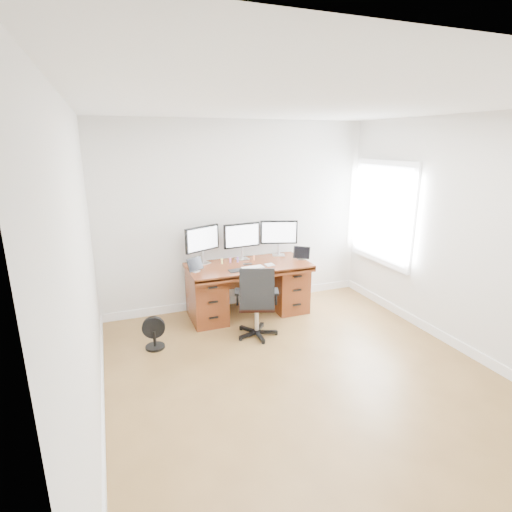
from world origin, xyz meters
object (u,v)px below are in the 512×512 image
object	(u,v)px
floor_fan	(154,333)
monitor_center	(242,237)
office_chair	(257,314)
keyboard	(253,268)
desk	(248,287)

from	to	relation	value
floor_fan	monitor_center	xyz separation A→B (m)	(1.39, 0.80, 0.89)
office_chair	floor_fan	distance (m)	1.27
floor_fan	monitor_center	distance (m)	1.84
floor_fan	keyboard	bearing A→B (deg)	24.72
keyboard	desk	bearing A→B (deg)	83.89
office_chair	monitor_center	size ratio (longest dim) A/B	1.73
office_chair	floor_fan	xyz separation A→B (m)	(-1.25, 0.16, -0.12)
monitor_center	keyboard	size ratio (longest dim) A/B	1.87
office_chair	keyboard	world-z (taller)	office_chair
desk	office_chair	world-z (taller)	office_chair
keyboard	monitor_center	bearing A→B (deg)	84.31
office_chair	floor_fan	world-z (taller)	office_chair
desk	floor_fan	size ratio (longest dim) A/B	4.27
office_chair	monitor_center	distance (m)	1.25
floor_fan	keyboard	world-z (taller)	keyboard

